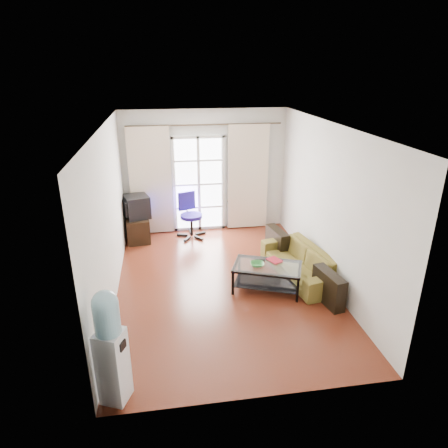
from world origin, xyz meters
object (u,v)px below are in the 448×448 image
Objects in this scene: sofa at (300,262)px; crt_tv at (136,207)px; task_chair at (191,224)px; tv_stand at (138,229)px; water_cooler at (110,345)px; coffee_table at (267,274)px.

crt_tv is at bearing -135.51° from sofa.
task_chair is (1.15, -0.01, -0.47)m from crt_tv.
water_cooler is (-0.06, -4.50, 0.48)m from tv_stand.
task_chair reaches higher than tv_stand.
coffee_table is 0.90× the size of water_cooler.
crt_tv is (-2.23, 2.47, 0.47)m from coffee_table.
sofa is 0.80m from coffee_table.
coffee_table is 1.79× the size of tv_stand.
sofa is 3.60m from tv_stand.
water_cooler is at bearing -138.23° from coffee_table.
coffee_table is 2.02× the size of crt_tv.
tv_stand is (-2.23, 2.45, -0.03)m from coffee_table.
water_cooler reaches higher than task_chair.
tv_stand is (-2.94, 2.07, -0.01)m from sofa.
sofa is at bearing 27.95° from coffee_table.
crt_tv is 0.64× the size of task_chair.
coffee_table is at bearing 64.71° from water_cooler.
crt_tv is at bearing 158.50° from task_chair.
sofa is 2.72× the size of tv_stand.
task_chair is (1.15, 0.01, 0.03)m from tv_stand.
crt_tv is 1.24m from task_chair.
sofa reaches higher than tv_stand.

